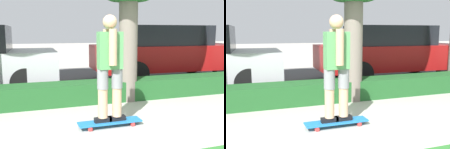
# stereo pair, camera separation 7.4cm
# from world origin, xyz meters

# --- Properties ---
(ground_plane) EXTENTS (60.00, 60.00, 0.00)m
(ground_plane) POSITION_xyz_m (0.00, 0.00, 0.00)
(ground_plane) COLOR #ADA89E
(street_asphalt) EXTENTS (14.29, 5.00, 0.01)m
(street_asphalt) POSITION_xyz_m (0.00, 4.20, 0.00)
(street_asphalt) COLOR #474749
(street_asphalt) RESTS_ON ground_plane
(hedge_row) EXTENTS (14.29, 0.60, 0.41)m
(hedge_row) POSITION_xyz_m (0.00, 1.60, 0.21)
(hedge_row) COLOR #1E5123
(hedge_row) RESTS_ON ground_plane
(skateboard) EXTENTS (0.97, 0.24, 0.09)m
(skateboard) POSITION_xyz_m (-0.33, 0.09, 0.07)
(skateboard) COLOR #1E6BAD
(skateboard) RESTS_ON ground_plane
(skater_person) EXTENTS (0.48, 0.40, 1.57)m
(skater_person) POSITION_xyz_m (-0.33, 0.09, 0.92)
(skater_person) COLOR black
(skater_person) RESTS_ON skateboard
(parked_car_middle) EXTENTS (4.57, 1.93, 1.60)m
(parked_car_middle) POSITION_xyz_m (2.56, 3.45, 0.83)
(parked_car_middle) COLOR maroon
(parked_car_middle) RESTS_ON ground_plane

